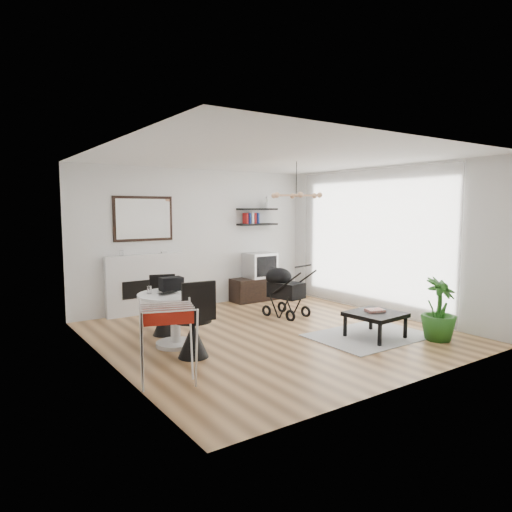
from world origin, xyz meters
TOP-DOWN VIEW (x-y plane):
  - floor at (0.00, 0.00)m, footprint 5.00×5.00m
  - ceiling at (0.00, 0.00)m, footprint 5.00×5.00m
  - wall_back at (0.00, 2.50)m, footprint 5.00×0.00m
  - wall_left at (-2.50, 0.00)m, footprint 0.00×5.00m
  - wall_right at (2.50, 0.00)m, footprint 0.00×5.00m
  - sheer_curtain at (2.40, 0.20)m, footprint 0.04×3.60m
  - fireplace at (-1.10, 2.42)m, footprint 1.50×0.17m
  - shelf_lower at (1.35, 2.37)m, footprint 0.90×0.25m
  - shelf_upper at (1.35, 2.37)m, footprint 0.90×0.25m
  - pendant_lamp at (0.70, 0.30)m, footprint 0.90×0.90m
  - tv_console at (1.35, 2.26)m, footprint 1.29×0.45m
  - crt_tv at (1.34, 2.26)m, footprint 0.60×0.52m
  - dining_table at (-1.50, 0.27)m, footprint 1.03×1.03m
  - laptop at (-1.60, 0.23)m, footprint 0.34×0.27m
  - black_bag at (-1.45, 0.51)m, footprint 0.32×0.20m
  - newspaper at (-1.33, 0.17)m, footprint 0.36×0.32m
  - drinking_glass at (-1.81, 0.45)m, footprint 0.06×0.06m
  - chair_far at (-1.40, 0.91)m, footprint 0.47×0.48m
  - chair_near at (-1.52, -0.33)m, footprint 0.49×0.51m
  - drying_rack at (-2.18, -1.03)m, footprint 0.75×0.72m
  - stroller at (0.88, 0.85)m, footprint 0.64×0.85m
  - rug at (1.14, -0.94)m, footprint 1.75×1.26m
  - coffee_table at (1.14, -1.05)m, footprint 0.78×0.78m
  - magazines at (1.18, -1.01)m, footprint 0.30×0.27m
  - potted_plant at (1.81, -1.66)m, footprint 0.57×0.57m

SIDE VIEW (x-z plane):
  - floor at x=0.00m, z-range 0.00..0.00m
  - rug at x=1.14m, z-range 0.00..0.01m
  - tv_console at x=1.35m, z-range 0.00..0.48m
  - chair_far at x=-1.40m, z-range -0.17..0.74m
  - chair_near at x=-1.52m, z-range -0.19..0.84m
  - coffee_table at x=1.14m, z-range 0.16..0.53m
  - magazines at x=1.18m, z-range 0.39..0.42m
  - stroller at x=0.88m, z-range -0.07..0.90m
  - potted_plant at x=1.81m, z-range 0.00..0.92m
  - drying_rack at x=-2.18m, z-range 0.02..0.92m
  - dining_table at x=-1.50m, z-range 0.12..0.88m
  - fireplace at x=-1.10m, z-range -0.39..1.77m
  - crt_tv at x=1.34m, z-range 0.48..1.01m
  - newspaper at x=-1.33m, z-range 0.76..0.76m
  - laptop at x=-1.60m, z-range 0.76..0.78m
  - drinking_glass at x=-1.81m, z-range 0.76..0.86m
  - black_bag at x=-1.45m, z-range 0.76..0.95m
  - wall_back at x=0.00m, z-range -1.15..3.85m
  - wall_left at x=-2.50m, z-range -1.15..3.85m
  - wall_right at x=2.50m, z-range -1.15..3.85m
  - sheer_curtain at x=2.40m, z-range 0.05..2.65m
  - shelf_lower at x=1.35m, z-range 1.58..1.62m
  - shelf_upper at x=1.35m, z-range 1.90..1.94m
  - pendant_lamp at x=0.70m, z-range 2.10..2.20m
  - ceiling at x=0.00m, z-range 2.70..2.70m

